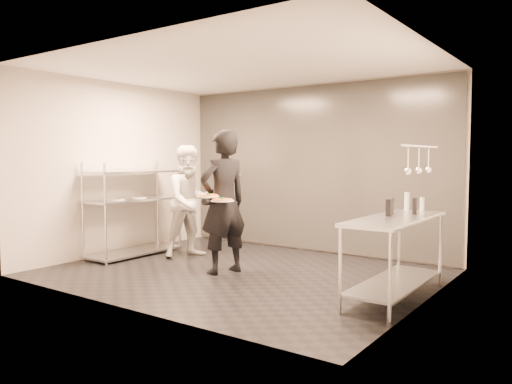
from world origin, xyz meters
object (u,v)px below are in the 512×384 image
Objects in this scene: pass_rack at (134,208)px; pizza_plate_near at (208,196)px; prep_counter at (395,243)px; bottle_green at (407,201)px; chef at (190,201)px; bottle_clear at (422,204)px; pos_monitor at (390,207)px; waiter at (223,202)px; pizza_plate_far at (222,200)px; bottle_dark at (415,206)px; salad_plate at (231,173)px.

pass_rack is 1.97m from pizza_plate_near.
prep_counter is 8.07× the size of bottle_green.
chef is 10.36× the size of bottle_clear.
prep_counter is 6.78× the size of pos_monitor.
prep_counter is 2.38m from waiter.
pass_rack is at bearing 170.25° from pizza_plate_far.
chef reaches higher than pos_monitor.
salad_plate is at bearing -175.66° from bottle_dark.
prep_counter is 0.92× the size of waiter.
salad_plate is 1.63× the size of bottle_clear.
pizza_plate_near is 2.62m from bottle_dark.
bottle_clear is (0.18, 0.62, -0.01)m from pos_monitor.
salad_plate reaches higher than pizza_plate_far.
waiter reaches higher than pizza_plate_far.
pos_monitor is at bearing 13.77° from pizza_plate_far.
chef reaches higher than pass_rack.
pos_monitor is (4.21, 0.14, 0.25)m from pass_rack.
prep_counter is 1.02× the size of chef.
bottle_green is at bearing 27.24° from pizza_plate_near.
chef is 7.94× the size of bottle_green.
pass_rack is at bearing -170.22° from bottle_clear.
chef is 1.17m from salad_plate.
bottle_dark is (0.04, -0.40, 0.01)m from bottle_clear.
salad_plate is 2.42m from bottle_green.
salad_plate is at bearing 168.05° from pos_monitor.
pass_rack is at bearing -175.39° from bottle_dark.
pizza_plate_far is at bearing -177.50° from pos_monitor.
waiter is at bearing -156.60° from bottle_green.
pos_monitor reaches higher than bottle_clear.
bottle_clear is (2.48, 1.13, -0.07)m from pizza_plate_near.
waiter is at bearing -159.34° from bottle_clear.
pizza_plate_far is 2.51m from bottle_clear.
pass_rack reaches higher than pizza_plate_near.
waiter is at bearing -95.69° from chef.
prep_counter is 9.32× the size of bottle_dark.
pos_monitor is 0.31m from bottle_dark.
bottle_dark is at bearing 17.71° from pizza_plate_far.
bottle_green is 1.31× the size of bottle_clear.
waiter is 2.57m from bottle_clear.
pizza_plate_near is 2.73m from bottle_clear.
chef is 1.54m from pizza_plate_far.
prep_counter is at bearing -79.69° from bottle_green.
waiter is 11.43× the size of bottle_clear.
bottle_clear is at bearing 95.09° from bottle_dark.
bottle_dark is (0.21, 0.22, 0.00)m from pos_monitor.
salad_plate is 2.58m from bottle_dark.
bottle_dark is (3.59, -0.08, 0.13)m from chef.
pos_monitor is 0.67m from bottle_green.
pass_rack is at bearing 138.77° from chef.
bottle_clear is (0.06, 0.75, 0.38)m from prep_counter.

